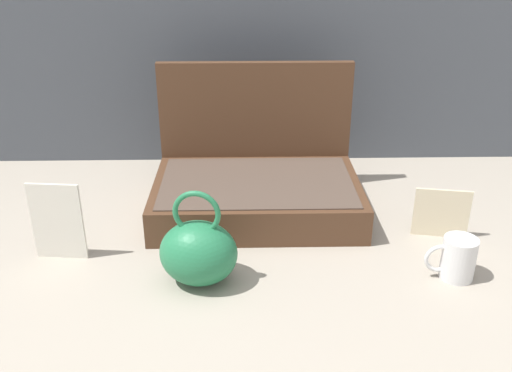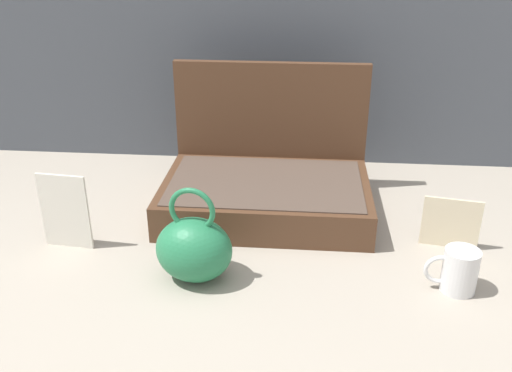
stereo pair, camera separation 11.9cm
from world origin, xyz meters
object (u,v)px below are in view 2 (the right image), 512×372
object	(u,v)px
teal_pouch_handbag	(194,248)
poster_card_right	(451,223)
coffee_mug	(458,270)
open_suitcase	(267,181)
info_card_left	(65,211)

from	to	relation	value
teal_pouch_handbag	poster_card_right	distance (m)	0.58
teal_pouch_handbag	coffee_mug	size ratio (longest dim) A/B	1.94
open_suitcase	coffee_mug	world-z (taller)	open_suitcase
teal_pouch_handbag	info_card_left	distance (m)	0.33
coffee_mug	info_card_left	distance (m)	0.85
coffee_mug	teal_pouch_handbag	bearing A→B (deg)	-179.64
open_suitcase	poster_card_right	size ratio (longest dim) A/B	4.06
open_suitcase	poster_card_right	xyz separation A→B (m)	(0.43, -0.16, -0.01)
open_suitcase	teal_pouch_handbag	bearing A→B (deg)	-110.35
open_suitcase	teal_pouch_handbag	world-z (taller)	open_suitcase
teal_pouch_handbag	coffee_mug	world-z (taller)	teal_pouch_handbag
info_card_left	poster_card_right	distance (m)	0.87
open_suitcase	coffee_mug	distance (m)	0.53
open_suitcase	info_card_left	bearing A→B (deg)	-151.49
open_suitcase	coffee_mug	size ratio (longest dim) A/B	4.84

